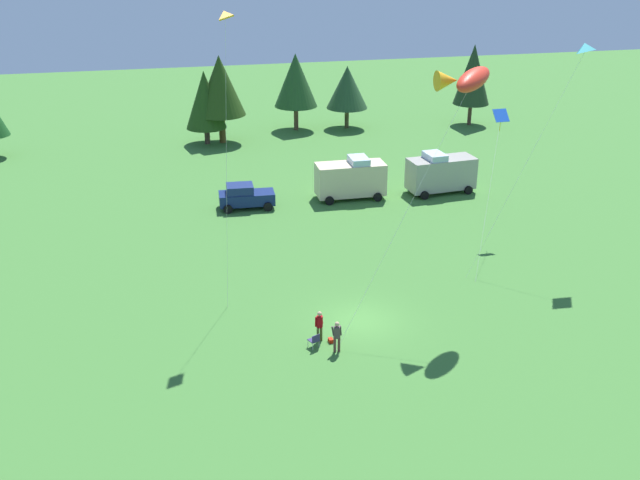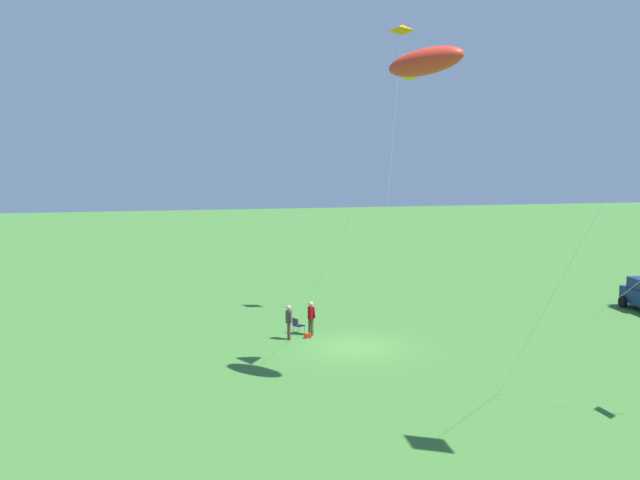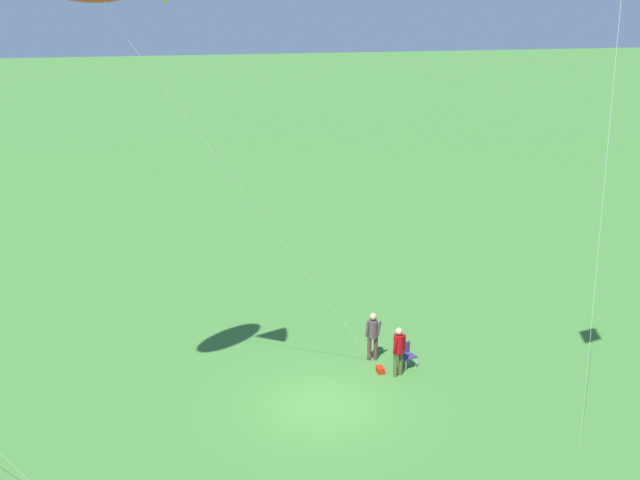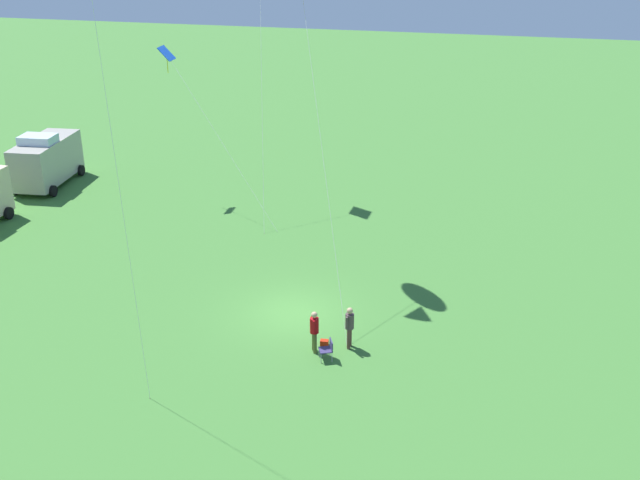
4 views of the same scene
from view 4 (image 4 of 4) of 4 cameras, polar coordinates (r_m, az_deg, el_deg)
The scene contains 7 objects.
ground_plane at distance 31.86m, azimuth -2.06°, elevation -5.58°, with size 160.00×160.00×0.00m, color #3C722F.
person_kite_flyer at distance 29.02m, azimuth 2.26°, elevation -6.44°, with size 0.56×0.35×1.74m.
folding_chair at distance 28.54m, azimuth 0.61°, elevation -8.24°, with size 0.63×0.63×0.82m.
person_spectator at distance 28.73m, azimuth -0.44°, elevation -6.76°, with size 0.53×0.46×1.74m.
backpack_on_grass at distance 29.59m, azimuth 0.33°, elevation -7.82°, with size 0.32×0.22×0.22m, color red.
van_motorhome_grey at distance 49.00m, azimuth -20.13°, elevation 5.78°, with size 5.59×3.05×3.34m.
kite_diamond_blue at distance 43.88m, azimuth -11.41°, elevation 13.42°, with size 4.98×8.04×8.65m.
Camera 4 is at (-26.65, -7.72, 15.67)m, focal length 42.00 mm.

